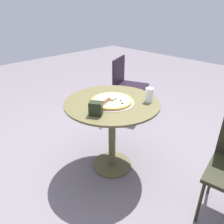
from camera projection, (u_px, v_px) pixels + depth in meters
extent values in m
plane|color=#635C62|center=(112.00, 165.00, 2.28)|extent=(10.00, 10.00, 0.00)
cylinder|color=brown|center=(112.00, 102.00, 1.96)|extent=(0.87, 0.87, 0.02)
cylinder|color=brown|center=(112.00, 136.00, 2.12)|extent=(0.07, 0.07, 0.69)
cylinder|color=brown|center=(112.00, 164.00, 2.28)|extent=(0.40, 0.40, 0.02)
cylinder|color=silver|center=(112.00, 102.00, 1.94)|extent=(0.40, 0.40, 0.00)
cylinder|color=#C58E43|center=(112.00, 101.00, 1.93)|extent=(0.37, 0.37, 0.02)
cylinder|color=beige|center=(112.00, 100.00, 1.93)|extent=(0.33, 0.33, 0.00)
sphere|color=#336C20|center=(115.00, 97.00, 1.97)|extent=(0.02, 0.02, 0.02)
sphere|color=#2A7031|center=(123.00, 103.00, 1.85)|extent=(0.01, 0.01, 0.01)
sphere|color=silver|center=(108.00, 96.00, 1.98)|extent=(0.02, 0.02, 0.02)
sphere|color=white|center=(117.00, 101.00, 1.90)|extent=(0.01, 0.01, 0.01)
sphere|color=#3A7233|center=(111.00, 98.00, 1.94)|extent=(0.02, 0.02, 0.02)
sphere|color=#346F1F|center=(121.00, 101.00, 1.89)|extent=(0.02, 0.02, 0.02)
sphere|color=#32631D|center=(122.00, 103.00, 1.84)|extent=(0.02, 0.02, 0.02)
sphere|color=silver|center=(114.00, 98.00, 1.94)|extent=(0.02, 0.02, 0.02)
sphere|color=silver|center=(103.00, 102.00, 1.87)|extent=(0.02, 0.02, 0.02)
cube|color=silver|center=(112.00, 97.00, 1.93)|extent=(0.11, 0.12, 0.00)
cube|color=brown|center=(106.00, 100.00, 1.84)|extent=(0.05, 0.11, 0.02)
cylinder|color=white|center=(149.00, 95.00, 1.93)|extent=(0.07, 0.07, 0.13)
cube|color=black|center=(96.00, 108.00, 1.70)|extent=(0.13, 0.12, 0.11)
cube|color=black|center=(131.00, 87.00, 3.12)|extent=(0.55, 0.55, 0.03)
cube|color=black|center=(119.00, 71.00, 3.09)|extent=(0.18, 0.40, 0.39)
cylinder|color=black|center=(145.00, 99.00, 3.31)|extent=(0.02, 0.02, 0.43)
cylinder|color=black|center=(139.00, 108.00, 3.01)|extent=(0.02, 0.02, 0.43)
cylinder|color=black|center=(123.00, 95.00, 3.43)|extent=(0.02, 0.02, 0.43)
cylinder|color=black|center=(115.00, 104.00, 3.14)|extent=(0.02, 0.02, 0.43)
cylinder|color=black|center=(200.00, 202.00, 1.61)|extent=(0.02, 0.02, 0.41)
cylinder|color=black|center=(212.00, 175.00, 1.86)|extent=(0.02, 0.02, 0.41)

